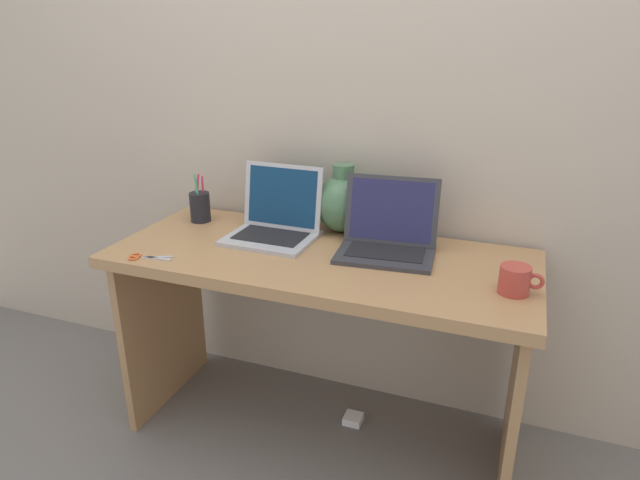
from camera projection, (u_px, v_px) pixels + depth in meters
name	position (u px, v px, depth m)	size (l,w,h in m)	color
ground_plane	(320.00, 431.00, 2.13)	(6.00, 6.00, 0.00)	slate
back_wall	(353.00, 104.00, 2.00)	(4.40, 0.04, 2.40)	#BCAD99
desk	(320.00, 297.00, 1.92)	(1.43, 0.60, 0.74)	#AD7F51
laptop_left	(276.00, 219.00, 2.00)	(0.31, 0.27, 0.25)	#B2B2B7
laptop_right	(388.00, 233.00, 1.86)	(0.34, 0.27, 0.25)	#333338
green_vase	(343.00, 202.00, 2.03)	(0.20, 0.20, 0.26)	#47704C
coffee_mug	(515.00, 280.00, 1.57)	(0.12, 0.09, 0.08)	#B23D33
pen_cup	(200.00, 206.00, 2.16)	(0.08, 0.08, 0.19)	black
scissors	(143.00, 257.00, 1.83)	(0.15, 0.08, 0.01)	#B7B7BC
power_brick	(353.00, 419.00, 2.17)	(0.07, 0.07, 0.03)	white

